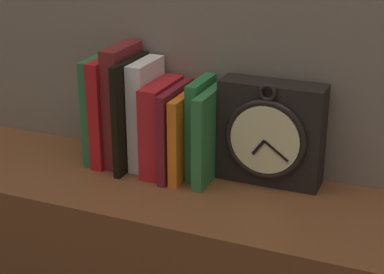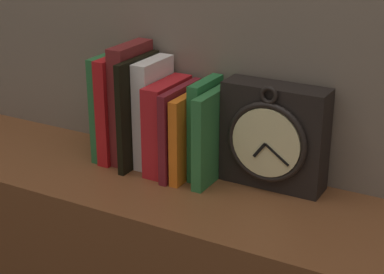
{
  "view_description": "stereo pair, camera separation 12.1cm",
  "coord_description": "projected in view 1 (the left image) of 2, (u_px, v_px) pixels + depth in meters",
  "views": [
    {
      "loc": [
        0.44,
        -1.03,
        1.33
      ],
      "look_at": [
        0.0,
        0.0,
        0.88
      ],
      "focal_mm": 60.0,
      "sensor_mm": 36.0,
      "label": 1
    },
    {
      "loc": [
        0.54,
        -0.98,
        1.33
      ],
      "look_at": [
        0.0,
        0.0,
        0.88
      ],
      "focal_mm": 60.0,
      "sensor_mm": 36.0,
      "label": 2
    }
  ],
  "objects": [
    {
      "name": "book_slot3_black",
      "position": [
        132.0,
        114.0,
        1.32
      ],
      "size": [
        0.01,
        0.15,
        0.23
      ],
      "color": "black",
      "rests_on": "bookshelf"
    },
    {
      "name": "book_slot9_green",
      "position": [
        210.0,
        136.0,
        1.27
      ],
      "size": [
        0.02,
        0.14,
        0.19
      ],
      "color": "#2E6F38",
      "rests_on": "bookshelf"
    },
    {
      "name": "book_slot7_orange",
      "position": [
        186.0,
        135.0,
        1.29
      ],
      "size": [
        0.02,
        0.14,
        0.18
      ],
      "color": "orange",
      "rests_on": "bookshelf"
    },
    {
      "name": "book_slot0_green",
      "position": [
        100.0,
        108.0,
        1.36
      ],
      "size": [
        0.02,
        0.13,
        0.23
      ],
      "color": "#286735",
      "rests_on": "bookshelf"
    },
    {
      "name": "book_slot1_red",
      "position": [
        109.0,
        110.0,
        1.35
      ],
      "size": [
        0.03,
        0.13,
        0.23
      ],
      "color": "red",
      "rests_on": "bookshelf"
    },
    {
      "name": "book_slot5_red",
      "position": [
        162.0,
        127.0,
        1.31
      ],
      "size": [
        0.04,
        0.14,
        0.19
      ],
      "color": "red",
      "rests_on": "bookshelf"
    },
    {
      "name": "book_slot6_maroon",
      "position": [
        176.0,
        131.0,
        1.29
      ],
      "size": [
        0.02,
        0.15,
        0.19
      ],
      "color": "maroon",
      "rests_on": "bookshelf"
    },
    {
      "name": "book_slot2_maroon",
      "position": [
        123.0,
        105.0,
        1.34
      ],
      "size": [
        0.04,
        0.12,
        0.25
      ],
      "color": "maroon",
      "rests_on": "bookshelf"
    },
    {
      "name": "book_slot8_green",
      "position": [
        201.0,
        128.0,
        1.29
      ],
      "size": [
        0.02,
        0.11,
        0.2
      ],
      "color": "#266D37",
      "rests_on": "bookshelf"
    },
    {
      "name": "clock",
      "position": [
        270.0,
        134.0,
        1.25
      ],
      "size": [
        0.21,
        0.08,
        0.21
      ],
      "color": "black",
      "rests_on": "bookshelf"
    },
    {
      "name": "book_slot4_white",
      "position": [
        146.0,
        114.0,
        1.33
      ],
      "size": [
        0.03,
        0.11,
        0.23
      ],
      "color": "white",
      "rests_on": "bookshelf"
    }
  ]
}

